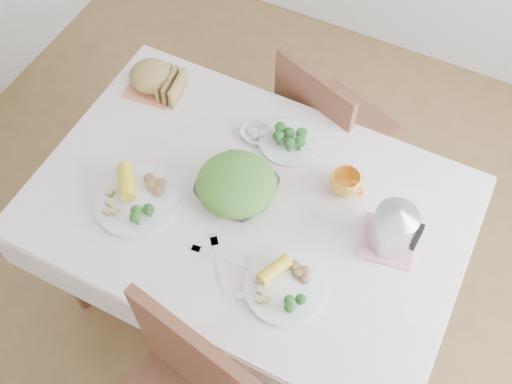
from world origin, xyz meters
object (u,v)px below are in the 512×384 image
at_px(dinner_plate_left, 137,201).
at_px(yellow_mug, 345,183).
at_px(electric_kettle, 395,225).
at_px(salad_bowl, 237,189).
at_px(dinner_plate_right, 284,288).
at_px(dining_table, 249,253).
at_px(chair_far, 336,125).

bearing_deg(dinner_plate_left, yellow_mug, 30.87).
bearing_deg(dinner_plate_left, electric_kettle, 16.33).
bearing_deg(salad_bowl, dinner_plate_right, -39.99).
height_order(dining_table, salad_bowl, salad_bowl).
relative_size(chair_far, electric_kettle, 4.62).
height_order(salad_bowl, dinner_plate_left, salad_bowl).
xyz_separation_m(dining_table, dinner_plate_right, (0.25, -0.24, 0.40)).
bearing_deg(dining_table, salad_bowl, 163.68).
distance_m(chair_far, salad_bowl, 0.77).
bearing_deg(dining_table, electric_kettle, 8.36).
relative_size(salad_bowl, yellow_mug, 2.39).
height_order(chair_far, dinner_plate_right, chair_far).
xyz_separation_m(yellow_mug, electric_kettle, (0.21, -0.13, 0.08)).
relative_size(dinner_plate_right, yellow_mug, 2.33).
relative_size(dinner_plate_left, dinner_plate_right, 1.15).
distance_m(chair_far, electric_kettle, 0.86).
height_order(dinner_plate_right, electric_kettle, electric_kettle).
bearing_deg(chair_far, dining_table, 102.85).
bearing_deg(electric_kettle, chair_far, 106.99).
height_order(chair_far, yellow_mug, chair_far).
bearing_deg(chair_far, dinner_plate_right, 119.59).
distance_m(dining_table, chair_far, 0.71).
bearing_deg(yellow_mug, dinner_plate_right, -93.59).
distance_m(dining_table, yellow_mug, 0.55).
bearing_deg(yellow_mug, salad_bowl, -150.68).
bearing_deg(electric_kettle, salad_bowl, 169.82).
bearing_deg(electric_kettle, yellow_mug, 132.66).
relative_size(salad_bowl, dinner_plate_left, 0.89).
relative_size(dining_table, chair_far, 1.53).
xyz_separation_m(dining_table, electric_kettle, (0.49, 0.07, 0.51)).
relative_size(dining_table, yellow_mug, 12.62).
bearing_deg(dinner_plate_right, chair_far, 100.30).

